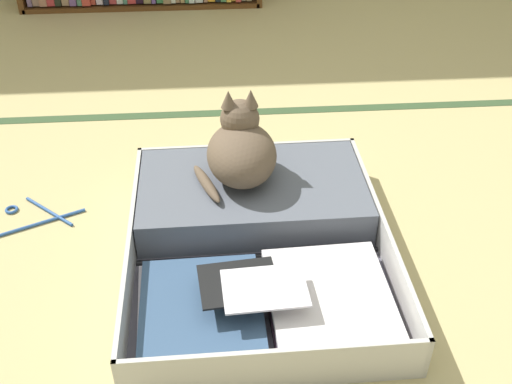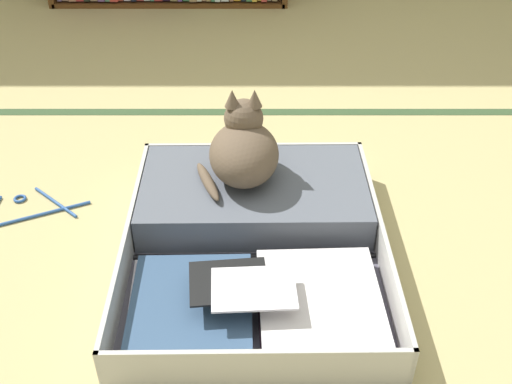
# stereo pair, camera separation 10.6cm
# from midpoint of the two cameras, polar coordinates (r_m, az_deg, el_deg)

# --- Properties ---
(ground_plane) EXTENTS (10.00, 10.00, 0.00)m
(ground_plane) POSITION_cam_midpoint_polar(r_m,az_deg,el_deg) (1.68, 5.81, -9.55)
(ground_plane) COLOR tan
(tatami_border) EXTENTS (4.80, 0.05, 0.00)m
(tatami_border) POSITION_cam_midpoint_polar(r_m,az_deg,el_deg) (2.48, 4.03, 7.39)
(tatami_border) COLOR #344C2C
(tatami_border) RESTS_ON ground_plane
(open_suitcase) EXTENTS (0.72, 0.87, 0.13)m
(open_suitcase) POSITION_cam_midpoint_polar(r_m,az_deg,el_deg) (1.79, 1.85, -3.52)
(open_suitcase) COLOR beige
(open_suitcase) RESTS_ON ground_plane
(black_cat) EXTENTS (0.26, 0.28, 0.27)m
(black_cat) POSITION_cam_midpoint_polar(r_m,az_deg,el_deg) (1.83, 0.71, 4.01)
(black_cat) COLOR brown
(black_cat) RESTS_ON open_suitcase
(clothes_hanger) EXTENTS (0.37, 0.27, 0.01)m
(clothes_hanger) POSITION_cam_midpoint_polar(r_m,az_deg,el_deg) (2.05, -19.19, -1.72)
(clothes_hanger) COLOR #295295
(clothes_hanger) RESTS_ON ground_plane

